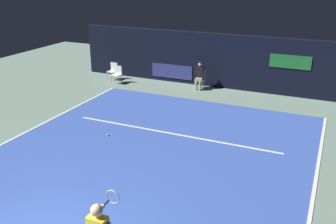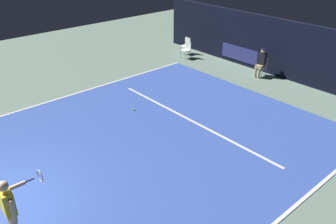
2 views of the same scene
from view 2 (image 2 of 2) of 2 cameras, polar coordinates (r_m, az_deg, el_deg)
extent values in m
plane|color=slate|center=(11.53, -3.54, -4.70)|extent=(30.12, 30.12, 0.00)
cube|color=#3856B2|center=(11.53, -3.54, -4.67)|extent=(9.81, 11.72, 0.01)
cube|color=white|center=(8.99, 16.84, -16.93)|extent=(0.10, 11.72, 0.01)
cube|color=white|center=(15.23, -14.91, 2.85)|extent=(0.10, 11.72, 0.01)
cube|color=white|center=(12.69, 3.75, -1.37)|extent=(7.65, 0.10, 0.01)
cube|color=black|center=(16.85, 19.27, 9.32)|extent=(15.29, 0.30, 2.60)
cube|color=navy|center=(18.33, 11.48, 9.24)|extent=(2.20, 0.04, 0.70)
cube|color=yellow|center=(8.08, -24.57, -13.19)|extent=(0.36, 0.22, 0.56)
sphere|color=beige|center=(7.83, -25.17, -10.83)|extent=(0.22, 0.22, 0.22)
cylinder|color=beige|center=(8.18, -23.77, -11.09)|extent=(0.09, 0.50, 0.09)
cylinder|color=beige|center=(7.96, -23.80, -14.44)|extent=(0.09, 0.09, 0.56)
cylinder|color=black|center=(8.24, -21.81, -10.37)|extent=(0.03, 0.30, 0.03)
torus|color=#B2B2B7|center=(8.30, -20.01, -9.70)|extent=(0.30, 0.03, 0.30)
cube|color=white|center=(17.00, 14.80, 7.10)|extent=(0.48, 0.44, 0.04)
cube|color=white|center=(17.09, 15.22, 7.98)|extent=(0.42, 0.07, 0.42)
cylinder|color=#B2B2B7|center=(17.02, 13.88, 6.40)|extent=(0.03, 0.03, 0.46)
cylinder|color=#B2B2B7|center=(16.85, 14.97, 6.06)|extent=(0.03, 0.03, 0.46)
cylinder|color=#B2B2B7|center=(17.30, 14.45, 6.68)|extent=(0.03, 0.03, 0.46)
cylinder|color=#B2B2B7|center=(17.14, 15.53, 6.35)|extent=(0.03, 0.03, 0.46)
cube|color=tan|center=(16.92, 14.68, 7.16)|extent=(0.36, 0.43, 0.14)
cylinder|color=tan|center=(16.90, 14.00, 6.24)|extent=(0.11, 0.11, 0.46)
cylinder|color=tan|center=(16.82, 14.53, 6.07)|extent=(0.11, 0.11, 0.46)
cube|color=black|center=(16.91, 15.02, 8.30)|extent=(0.36, 0.25, 0.52)
sphere|color=#DBAD89|center=(16.80, 15.17, 9.52)|extent=(0.20, 0.20, 0.20)
cylinder|color=#141933|center=(16.77, 15.21, 9.81)|extent=(0.19, 0.19, 0.04)
cube|color=white|center=(19.60, 2.76, 10.61)|extent=(0.46, 0.43, 0.04)
cube|color=white|center=(19.66, 3.22, 11.35)|extent=(0.42, 0.06, 0.42)
cylinder|color=#B2B2B7|center=(19.69, 2.00, 10.04)|extent=(0.03, 0.03, 0.44)
cylinder|color=#B2B2B7|center=(19.42, 2.72, 9.77)|extent=(0.03, 0.03, 0.44)
cylinder|color=#B2B2B7|center=(19.90, 2.77, 10.21)|extent=(0.03, 0.03, 0.44)
cylinder|color=#B2B2B7|center=(19.63, 3.48, 9.95)|extent=(0.03, 0.03, 0.44)
cube|color=white|center=(18.89, 2.82, 9.95)|extent=(0.45, 0.41, 0.04)
cube|color=white|center=(18.95, 3.29, 10.73)|extent=(0.42, 0.04, 0.42)
cylinder|color=#B2B2B7|center=(18.98, 2.03, 9.35)|extent=(0.03, 0.03, 0.44)
cylinder|color=#B2B2B7|center=(18.72, 2.81, 9.08)|extent=(0.03, 0.03, 0.44)
cylinder|color=#B2B2B7|center=(19.20, 2.80, 9.55)|extent=(0.03, 0.03, 0.44)
cylinder|color=#B2B2B7|center=(18.94, 3.57, 9.28)|extent=(0.03, 0.03, 0.44)
sphere|color=#CCE033|center=(13.42, -5.56, 0.39)|extent=(0.07, 0.07, 0.07)
camera|label=1|loc=(4.48, -86.14, -7.30)|focal=40.61mm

